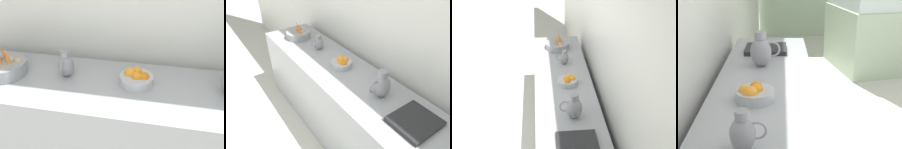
{
  "view_description": "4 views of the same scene",
  "coord_description": "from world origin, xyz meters",
  "views": [
    {
      "loc": [
        -0.19,
        -0.03,
        1.8
      ],
      "look_at": [
        -1.46,
        -0.29,
        1.02
      ],
      "focal_mm": 41.2,
      "sensor_mm": 36.0,
      "label": 1
    },
    {
      "loc": [
        -0.44,
        1.39,
        2.1
      ],
      "look_at": [
        -1.34,
        0.11,
        1.03
      ],
      "focal_mm": 34.53,
      "sensor_mm": 36.0,
      "label": 2
    },
    {
      "loc": [
        -1.27,
        2.56,
        2.64
      ],
      "look_at": [
        -1.52,
        -0.07,
        1.07
      ],
      "focal_mm": 47.33,
      "sensor_mm": 36.0,
      "label": 3
    },
    {
      "loc": [
        -1.41,
        -1.69,
        1.64
      ],
      "look_at": [
        -1.37,
        0.03,
        0.98
      ],
      "focal_mm": 49.36,
      "sensor_mm": 36.0,
      "label": 4
    }
  ],
  "objects": [
    {
      "name": "orange_bowl",
      "position": [
        -1.57,
        -0.15,
        0.94
      ],
      "size": [
        0.21,
        0.21,
        0.1
      ],
      "color": "#ADAFB5",
      "rests_on": "prep_counter"
    },
    {
      "name": "metal_pitcher_tall",
      "position": [
        -1.56,
        0.42,
        1.01
      ],
      "size": [
        0.21,
        0.15,
        0.25
      ],
      "color": "gray",
      "rests_on": "prep_counter"
    },
    {
      "name": "metal_pitcher_short",
      "position": [
        -1.57,
        -0.62,
        0.98
      ],
      "size": [
        0.15,
        0.11,
        0.18
      ],
      "color": "gray",
      "rests_on": "prep_counter"
    },
    {
      "name": "counter_sink_basin",
      "position": [
        -1.55,
        0.8,
        0.92
      ],
      "size": [
        0.34,
        0.3,
        0.04
      ],
      "primitive_type": "cube",
      "color": "#232326",
      "rests_on": "prep_counter"
    }
  ]
}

